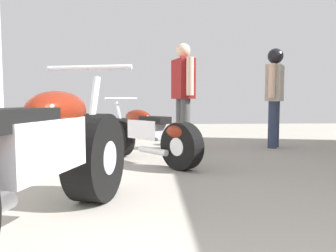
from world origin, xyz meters
The scene contains 5 objects.
ground_plane centered at (0.00, 3.08, 0.00)m, with size 15.79×15.79×0.00m, color #9E998E.
motorcycle_maroon_cruiser centered at (-1.16, 1.95, 0.44)m, with size 0.91×2.26×1.06m.
motorcycle_black_naked centered at (-0.53, 4.30, 0.35)m, with size 1.28×1.46×0.83m.
mechanic_in_blue centered at (0.01, 5.41, 0.96)m, with size 0.36×0.68×1.69m.
mechanic_with_helmet centered at (1.56, 5.56, 0.99)m, with size 0.42×0.61×1.65m.
Camera 1 is at (-0.51, 0.14, 0.80)m, focal length 35.31 mm.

